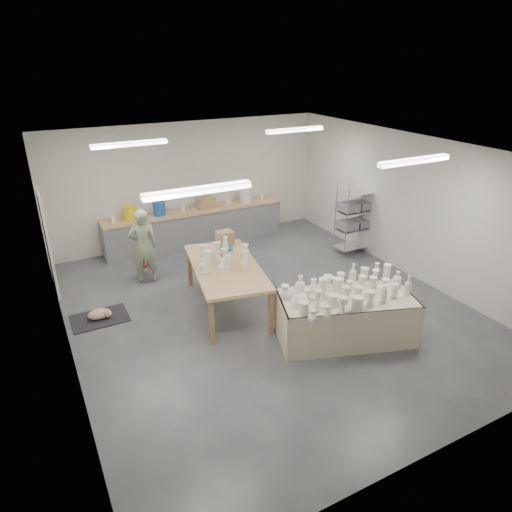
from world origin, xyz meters
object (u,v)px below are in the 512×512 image
work_table (225,262)px  potter (143,246)px  drying_table (345,315)px  red_stool (143,265)px

work_table → potter: potter is taller
drying_table → potter: (-2.41, 3.67, 0.37)m
potter → red_stool: bearing=-77.7°
drying_table → work_table: (-1.30, 2.00, 0.44)m
red_stool → potter: bearing=-90.0°
drying_table → potter: bearing=142.1°
drying_table → work_table: work_table is taller
potter → red_stool: 0.62m
drying_table → potter: size_ratio=1.54×
work_table → red_stool: (-1.11, 1.94, -0.63)m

